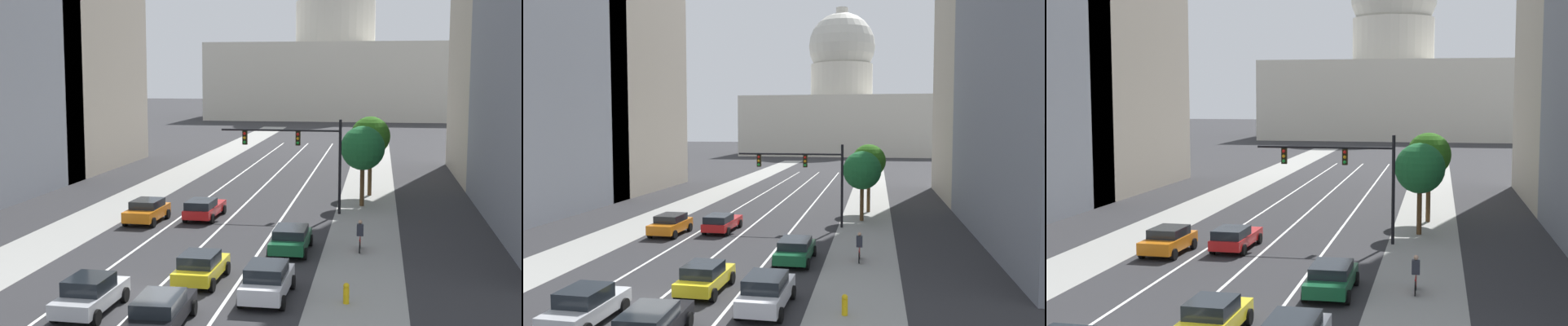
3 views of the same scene
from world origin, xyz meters
TOP-DOWN VIEW (x-y plane):
  - ground_plane at (0.00, 40.00)m, footprint 400.00×400.00m
  - sidewalk_left at (-8.93, 35.00)m, footprint 4.25×130.00m
  - sidewalk_right at (8.93, 35.00)m, footprint 4.25×130.00m
  - lane_stripe_left at (-3.40, 25.00)m, footprint 0.16×90.00m
  - lane_stripe_center at (0.00, 25.00)m, footprint 0.16×90.00m
  - lane_stripe_right at (3.40, 25.00)m, footprint 0.16×90.00m
  - office_tower_far_left at (-25.94, 40.09)m, footprint 18.91×22.53m
  - capitol_building at (0.00, 127.78)m, footprint 52.26×26.09m
  - car_red at (-1.71, 17.06)m, footprint 2.12×4.80m
  - car_white at (5.10, 0.88)m, footprint 2.04×4.47m
  - car_orange at (-5.10, 15.41)m, footprint 2.20×4.25m
  - car_green at (5.10, 9.14)m, footprint 2.08×4.62m
  - car_silver at (-1.70, -2.04)m, footprint 2.04×4.35m
  - car_black at (1.70, -3.47)m, footprint 2.09×4.77m
  - car_yellow at (1.70, 2.77)m, footprint 2.05×4.19m
  - traffic_signal_mast at (4.43, 20.27)m, footprint 8.38×0.39m
  - fire_hydrant at (8.49, 0.74)m, footprint 0.26×0.35m
  - cyclist at (8.80, 9.97)m, footprint 0.36×1.70m
  - street_tree_mid_right at (8.56, 23.58)m, footprint 3.21×3.21m
  - street_tree_far_right at (9.04, 28.30)m, footprint 3.11×3.11m

SIDE VIEW (x-z plane):
  - ground_plane at x=0.00m, z-range 0.00..0.00m
  - sidewalk_left at x=-8.93m, z-range 0.00..0.01m
  - sidewalk_right at x=8.93m, z-range 0.00..0.01m
  - lane_stripe_left at x=-3.40m, z-range 0.01..0.02m
  - lane_stripe_center at x=0.00m, z-range 0.01..0.02m
  - lane_stripe_right at x=3.40m, z-range 0.01..0.02m
  - fire_hydrant at x=8.49m, z-range 0.01..0.92m
  - car_red at x=-1.71m, z-range 0.04..1.44m
  - car_black at x=1.70m, z-range 0.05..1.44m
  - car_green at x=5.10m, z-range 0.05..1.43m
  - car_yellow at x=1.70m, z-range 0.03..1.48m
  - car_silver at x=-1.70m, z-range 0.02..1.54m
  - car_orange at x=-5.10m, z-range 0.05..1.54m
  - car_white at x=5.10m, z-range 0.02..1.61m
  - cyclist at x=8.80m, z-range -0.01..1.71m
  - street_tree_mid_right at x=8.56m, z-range 1.30..7.18m
  - traffic_signal_mast at x=4.43m, z-range 1.29..7.81m
  - street_tree_far_right at x=9.04m, z-range 1.56..7.85m
  - capitol_building at x=0.00m, z-range -6.77..33.46m
  - office_tower_far_left at x=-25.94m, z-range 0.04..33.66m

